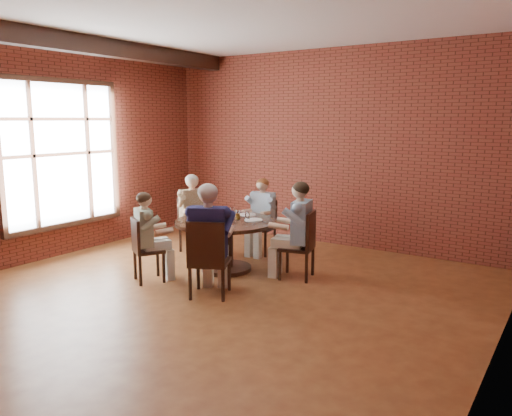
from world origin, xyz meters
The scene contains 29 objects.
floor centered at (0.00, 0.00, 0.00)m, with size 7.00×7.00×0.00m, color #9C6030.
ceiling centered at (0.00, 0.00, 3.40)m, with size 7.00×7.00×0.00m, color white.
wall_back centered at (0.00, 3.50, 1.70)m, with size 7.00×7.00×0.00m, color brown.
wall_left centered at (-3.25, 0.00, 1.70)m, with size 7.00×7.00×0.00m, color brown.
wall_right centered at (3.25, 0.00, 1.70)m, with size 7.00×7.00×0.00m, color brown.
ceiling_beam centered at (-2.45, 0.00, 3.27)m, with size 0.22×6.90×0.26m, color black.
window centered at (-3.18, 0.40, 1.65)m, with size 0.10×2.16×2.36m.
dining_table centered at (-0.48, 1.15, 0.53)m, with size 1.48×1.48×0.75m.
chair_a centered at (0.64, 1.43, 0.51)m, with size 0.53×0.53×0.95m.
diner_a centered at (0.56, 1.41, 0.68)m, with size 0.54×0.67×1.36m, color teal, non-canonical shape.
chair_b centered at (-0.56, 2.29, 0.49)m, with size 0.41×0.41×0.89m.
diner_b centered at (-0.55, 2.21, 0.62)m, with size 0.48×0.59×1.25m, color #99B1C3, non-canonical shape.
chair_c centered at (-1.59, 1.68, 0.50)m, with size 0.55×0.55×0.92m.
diner_c centered at (-1.51, 1.64, 0.65)m, with size 0.51×0.63×1.30m, color brown, non-canonical shape.
chair_d centered at (-1.10, 0.11, 0.48)m, with size 0.52×0.52×0.88m.
diner_d centered at (-1.06, 0.17, 0.62)m, with size 0.47×0.58×1.23m, color tan, non-canonical shape.
chair_e centered at (0.04, 0.10, 0.53)m, with size 0.63×0.63×0.99m.
diner_e centered at (0.00, 0.19, 0.71)m, with size 0.58×0.72×1.42m, color #171741, non-canonical shape.
plate_a centered at (-0.14, 1.36, 0.76)m, with size 0.26×0.26×0.01m, color white.
plate_b centered at (-0.45, 1.67, 0.76)m, with size 0.26×0.26×0.01m, color white.
plate_c centered at (-0.94, 1.19, 0.76)m, with size 0.26×0.26×0.01m, color white.
plate_d centered at (-0.38, 0.75, 0.76)m, with size 0.26×0.26×0.01m, color white.
glass_a centered at (-0.19, 1.29, 0.82)m, with size 0.07×0.07×0.14m, color white.
glass_b centered at (-0.38, 1.31, 0.82)m, with size 0.07×0.07×0.14m, color white.
glass_c centered at (-0.58, 1.45, 0.82)m, with size 0.07×0.07×0.14m, color white.
glass_d centered at (-0.58, 1.24, 0.82)m, with size 0.07×0.07×0.14m, color white.
glass_e centered at (-0.67, 1.07, 0.82)m, with size 0.07×0.07×0.14m, color white.
glass_f centered at (-0.57, 0.82, 0.82)m, with size 0.07×0.07×0.14m, color white.
smartphone centered at (-0.27, 0.80, 0.75)m, with size 0.07×0.13×0.01m, color black.
Camera 1 is at (3.82, -4.51, 2.19)m, focal length 35.00 mm.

